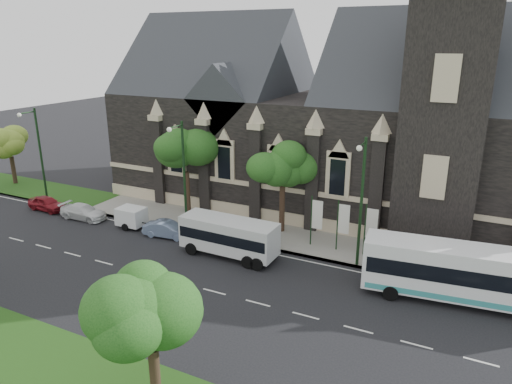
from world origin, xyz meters
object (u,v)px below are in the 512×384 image
Objects in this scene: banner_flag_left at (315,217)px; sedan at (167,229)px; tree_walk_left at (189,152)px; street_lamp_near at (361,197)px; street_lamp_mid at (182,171)px; car_far_red at (47,203)px; tree_walk_far at (12,142)px; tree_walk_right at (286,162)px; banner_flag_center at (341,222)px; box_trailer at (131,216)px; tree_park_east at (157,315)px; street_lamp_far at (38,151)px; shuttle_bus at (229,235)px; tour_coach at (468,274)px; banner_flag_right at (369,226)px; car_far_white at (83,212)px.

sedan is at bearing -163.18° from banner_flag_left.
tree_walk_left is 0.85× the size of street_lamp_near.
car_far_red is at bearing -174.81° from street_lamp_mid.
tree_walk_right is at bearing 0.99° from tree_walk_far.
banner_flag_center is 17.18m from box_trailer.
tree_walk_far is 20.04m from box_trailer.
tree_park_east is 1.57× the size of banner_flag_center.
street_lamp_far reaches higher than sedan.
street_lamp_mid is 2.35× the size of car_far_red.
tree_walk_right is at bearing 73.16° from shuttle_bus.
tour_coach is (10.74, 14.83, -2.74)m from tree_park_east.
street_lamp_mid is 2.25× the size of banner_flag_center.
street_lamp_near is 28.61m from car_far_red.
tree_walk_right is at bearing 161.36° from banner_flag_center.
street_lamp_near is 14.00m from street_lamp_mid.
tree_walk_left is at bearing 14.26° from street_lamp_far.
sedan is at bearing -5.50° from box_trailer.
box_trailer reaches higher than sedan.
tree_walk_right is 1.95× the size of banner_flag_left.
banner_flag_right is (7.08, -1.71, -3.43)m from tree_walk_right.
tree_park_east is 0.70× the size of street_lamp_far.
tour_coach is at bearing -1.97° from box_trailer.
tree_park_east reaches higher than tour_coach.
tree_walk_right is at bearing 151.94° from street_lamp_near.
tour_coach is at bearing -2.47° from street_lamp_far.
banner_flag_left is at bearing 152.82° from street_lamp_near.
banner_flag_right is (14.29, 1.91, -2.73)m from street_lamp_mid.
car_far_white is at bearing -163.41° from tree_walk_right.
street_lamp_far reaches higher than car_far_red.
street_lamp_far reaches higher than tour_coach.
banner_flag_center is (14.08, -1.70, -3.35)m from tree_walk_left.
tree_walk_far is at bearing -178.63° from tree_walk_left.
street_lamp_near is at bearing 0.00° from street_lamp_far.
street_lamp_near is at bearing -89.13° from car_far_white.
street_lamp_far is 2.08× the size of car_far_white.
car_far_white is (-5.09, -0.31, -0.34)m from box_trailer.
tree_walk_far is 1.57× the size of banner_flag_right.
tree_walk_far is at bearing 67.28° from car_far_red.
box_trailer is (-18.85, -3.01, -1.42)m from banner_flag_right.
tree_park_east is 0.52× the size of tour_coach.
car_far_red is (-21.45, -4.91, -5.16)m from tree_walk_right.
box_trailer is 5.11m from car_far_white.
street_lamp_far is at bearing 77.38° from sedan.
banner_flag_left is at bearing 10.58° from box_trailer.
banner_flag_left is (10.29, 1.91, -2.73)m from street_lamp_mid.
tree_walk_right is at bearing -75.95° from car_far_white.
banner_flag_right is at bearing -1.77° from tree_walk_far.
shuttle_bus is at bearing -95.63° from car_far_white.
banner_flag_right reaches higher than sedan.
shuttle_bus is at bearing -104.92° from sedan.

